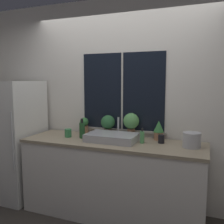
# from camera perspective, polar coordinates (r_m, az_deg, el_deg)

# --- Properties ---
(wall_back) EXTENTS (8.00, 0.09, 2.70)m
(wall_back) POSITION_cam_1_polar(r_m,az_deg,el_deg) (3.31, 2.56, 2.08)
(wall_back) COLOR silver
(wall_back) RESTS_ON ground_plane
(wall_left) EXTENTS (0.06, 7.00, 2.70)m
(wall_left) POSITION_cam_1_polar(r_m,az_deg,el_deg) (5.04, -17.96, 3.47)
(wall_left) COLOR silver
(wall_left) RESTS_ON ground_plane
(counter) EXTENTS (2.19, 0.68, 0.93)m
(counter) POSITION_cam_1_polar(r_m,az_deg,el_deg) (3.15, 0.03, -14.84)
(counter) COLOR white
(counter) RESTS_ON ground_plane
(refrigerator) EXTENTS (0.70, 0.70, 1.64)m
(refrigerator) POSITION_cam_1_polar(r_m,az_deg,el_deg) (3.80, -21.67, -5.86)
(refrigerator) COLOR silver
(refrigerator) RESTS_ON ground_plane
(sink) EXTENTS (0.59, 0.43, 0.26)m
(sink) POSITION_cam_1_polar(r_m,az_deg,el_deg) (2.99, -0.04, -5.79)
(sink) COLOR #ADADB2
(sink) RESTS_ON counter
(potted_plant_far_left) EXTENTS (0.12, 0.12, 0.22)m
(potted_plant_far_left) POSITION_cam_1_polar(r_m,az_deg,el_deg) (3.42, -6.38, -3.02)
(potted_plant_far_left) COLOR #9E6B4C
(potted_plant_far_left) RESTS_ON counter
(potted_plant_center_left) EXTENTS (0.18, 0.18, 0.27)m
(potted_plant_center_left) POSITION_cam_1_polar(r_m,az_deg,el_deg) (3.27, -0.94, -2.62)
(potted_plant_center_left) COLOR #9E6B4C
(potted_plant_center_left) RESTS_ON counter
(potted_plant_center_right) EXTENTS (0.20, 0.20, 0.31)m
(potted_plant_center_right) POSITION_cam_1_polar(r_m,az_deg,el_deg) (3.16, 4.40, -2.39)
(potted_plant_center_right) COLOR #9E6B4C
(potted_plant_center_right) RESTS_ON counter
(potted_plant_far_right) EXTENTS (0.13, 0.13, 0.24)m
(potted_plant_far_right) POSITION_cam_1_polar(r_m,az_deg,el_deg) (3.09, 10.61, -4.01)
(potted_plant_far_right) COLOR #9E6B4C
(potted_plant_far_right) RESTS_ON counter
(soap_bottle) EXTENTS (0.05, 0.05, 0.17)m
(soap_bottle) POSITION_cam_1_polar(r_m,az_deg,el_deg) (2.91, 6.91, -5.67)
(soap_bottle) COLOR #519E5B
(soap_bottle) RESTS_ON counter
(bottle_tall) EXTENTS (0.07, 0.07, 0.25)m
(bottle_tall) POSITION_cam_1_polar(r_m,az_deg,el_deg) (3.16, -6.85, -4.09)
(bottle_tall) COLOR #235128
(bottle_tall) RESTS_ON counter
(mug_black) EXTENTS (0.07, 0.07, 0.10)m
(mug_black) POSITION_cam_1_polar(r_m,az_deg,el_deg) (2.95, 11.19, -6.09)
(mug_black) COLOR black
(mug_black) RESTS_ON counter
(mug_green) EXTENTS (0.09, 0.09, 0.10)m
(mug_green) POSITION_cam_1_polar(r_m,az_deg,el_deg) (3.25, -10.00, -4.76)
(mug_green) COLOR #38844C
(mug_green) RESTS_ON counter
(kettle) EXTENTS (0.19, 0.19, 0.18)m
(kettle) POSITION_cam_1_polar(r_m,az_deg,el_deg) (2.84, 17.77, -5.98)
(kettle) COLOR #B2B2B7
(kettle) RESTS_ON counter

